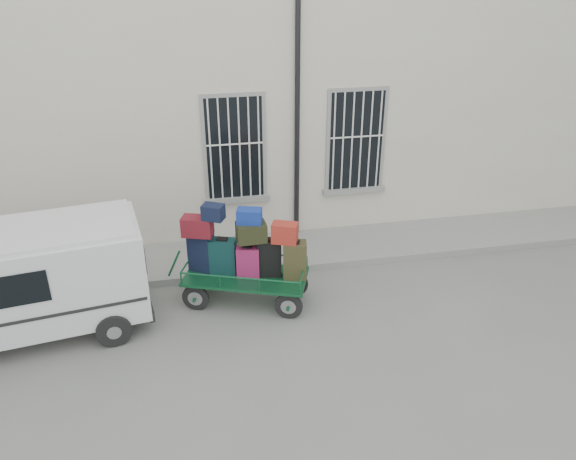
# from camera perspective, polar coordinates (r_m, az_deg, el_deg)

# --- Properties ---
(ground) EXTENTS (80.00, 80.00, 0.00)m
(ground) POSITION_cam_1_polar(r_m,az_deg,el_deg) (10.52, -0.87, -8.39)
(ground) COLOR slate
(ground) RESTS_ON ground
(building) EXTENTS (24.00, 5.15, 6.00)m
(building) POSITION_cam_1_polar(r_m,az_deg,el_deg) (14.41, -5.11, 14.23)
(building) COLOR beige
(building) RESTS_ON ground
(sidewalk) EXTENTS (24.00, 1.70, 0.15)m
(sidewalk) POSITION_cam_1_polar(r_m,az_deg,el_deg) (12.33, -2.76, -2.38)
(sidewalk) COLOR gray
(sidewalk) RESTS_ON ground
(luggage_cart) EXTENTS (2.68, 1.75, 2.02)m
(luggage_cart) POSITION_cam_1_polar(r_m,az_deg,el_deg) (10.37, -4.50, -2.66)
(luggage_cart) COLOR black
(luggage_cart) RESTS_ON ground
(van) EXTENTS (4.13, 2.25, 1.98)m
(van) POSITION_cam_1_polar(r_m,az_deg,el_deg) (10.37, -25.22, -4.38)
(van) COLOR silver
(van) RESTS_ON ground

